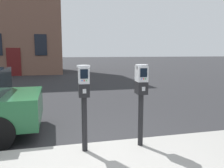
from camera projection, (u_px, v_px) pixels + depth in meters
name	position (u px, v px, depth m)	size (l,w,h in m)	color
ground_plane	(97.00, 154.00, 3.99)	(160.00, 160.00, 0.00)	#28282B
parking_meter_near_kerb	(84.00, 93.00, 3.68)	(0.23, 0.26, 1.43)	black
parking_meter_twin_adjacent	(141.00, 90.00, 3.91)	(0.23, 0.26, 1.43)	black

